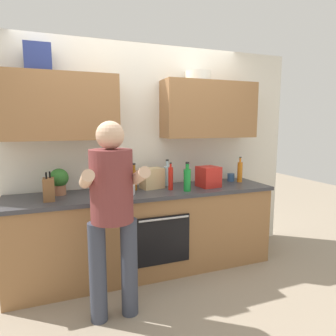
{
  "coord_description": "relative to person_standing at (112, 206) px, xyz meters",
  "views": [
    {
      "loc": [
        -0.89,
        -3.0,
        1.61
      ],
      "look_at": [
        0.21,
        -0.1,
        1.15
      ],
      "focal_mm": 31.87,
      "sensor_mm": 36.0,
      "label": 1
    }
  ],
  "objects": [
    {
      "name": "bottle_hotsauce",
      "position": [
        0.75,
        0.65,
        0.06
      ],
      "size": [
        0.05,
        0.05,
        0.3
      ],
      "color": "red",
      "rests_on": "counter"
    },
    {
      "name": "bottle_juice",
      "position": [
        1.71,
        0.76,
        0.07
      ],
      "size": [
        0.06,
        0.06,
        0.31
      ],
      "color": "orange",
      "rests_on": "counter"
    },
    {
      "name": "grocery_bag_crisps",
      "position": [
        1.21,
        0.65,
        0.05
      ],
      "size": [
        0.25,
        0.24,
        0.23
      ],
      "primitive_type": "cube",
      "rotation": [
        0.0,
        0.0,
        0.12
      ],
      "color": "red",
      "rests_on": "counter"
    },
    {
      "name": "counter",
      "position": [
        0.49,
        0.69,
        -0.51
      ],
      "size": [
        2.84,
        0.67,
        0.9
      ],
      "color": "olive",
      "rests_on": "ground"
    },
    {
      "name": "cup_ceramic",
      "position": [
        0.01,
        0.79,
        -0.02
      ],
      "size": [
        0.09,
        0.09,
        0.08
      ],
      "primitive_type": "cylinder",
      "color": "#BF4C47",
      "rests_on": "counter"
    },
    {
      "name": "bottle_soda",
      "position": [
        0.89,
        0.53,
        0.06
      ],
      "size": [
        0.08,
        0.08,
        0.31
      ],
      "color": "#198C33",
      "rests_on": "counter"
    },
    {
      "name": "ground_plane",
      "position": [
        0.49,
        0.69,
        -0.96
      ],
      "size": [
        12.0,
        12.0,
        0.0
      ],
      "primitive_type": "plane",
      "color": "gray"
    },
    {
      "name": "grocery_bag_bread",
      "position": [
        0.59,
        0.8,
        0.05
      ],
      "size": [
        0.27,
        0.22,
        0.22
      ],
      "primitive_type": "cube",
      "rotation": [
        0.0,
        0.0,
        0.2
      ],
      "color": "tan",
      "rests_on": "counter"
    },
    {
      "name": "cup_tea",
      "position": [
        1.64,
        0.85,
        -0.02
      ],
      "size": [
        0.09,
        0.09,
        0.1
      ],
      "primitive_type": "cylinder",
      "color": "#33598C",
      "rests_on": "counter"
    },
    {
      "name": "back_wall_unit",
      "position": [
        0.49,
        0.97,
        0.53
      ],
      "size": [
        4.0,
        0.38,
        2.5
      ],
      "color": "silver",
      "rests_on": "ground"
    },
    {
      "name": "potted_herb",
      "position": [
        -0.38,
        0.83,
        0.09
      ],
      "size": [
        0.19,
        0.19,
        0.27
      ],
      "color": "#9E6647",
      "rests_on": "counter"
    },
    {
      "name": "bottle_water",
      "position": [
        0.8,
        0.87,
        0.06
      ],
      "size": [
        0.07,
        0.07,
        0.31
      ],
      "color": "silver",
      "rests_on": "counter"
    },
    {
      "name": "mixing_bowl",
      "position": [
        0.2,
        0.64,
        -0.02
      ],
      "size": [
        0.3,
        0.3,
        0.1
      ],
      "primitive_type": "cylinder",
      "color": "silver",
      "rests_on": "counter"
    },
    {
      "name": "knife_block",
      "position": [
        -0.48,
        0.61,
        0.04
      ],
      "size": [
        0.1,
        0.14,
        0.27
      ],
      "color": "brown",
      "rests_on": "counter"
    },
    {
      "name": "person_standing",
      "position": [
        0.0,
        0.0,
        0.0
      ],
      "size": [
        0.49,
        0.45,
        1.63
      ],
      "color": "#383D4C",
      "rests_on": "ground"
    },
    {
      "name": "bottle_soy",
      "position": [
        0.06,
        0.89,
        0.04
      ],
      "size": [
        0.05,
        0.05,
        0.27
      ],
      "color": "black",
      "rests_on": "counter"
    },
    {
      "name": "bottle_syrup",
      "position": [
        0.38,
        0.77,
        0.06
      ],
      "size": [
        0.06,
        0.06,
        0.29
      ],
      "color": "#8C4C14",
      "rests_on": "counter"
    }
  ]
}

